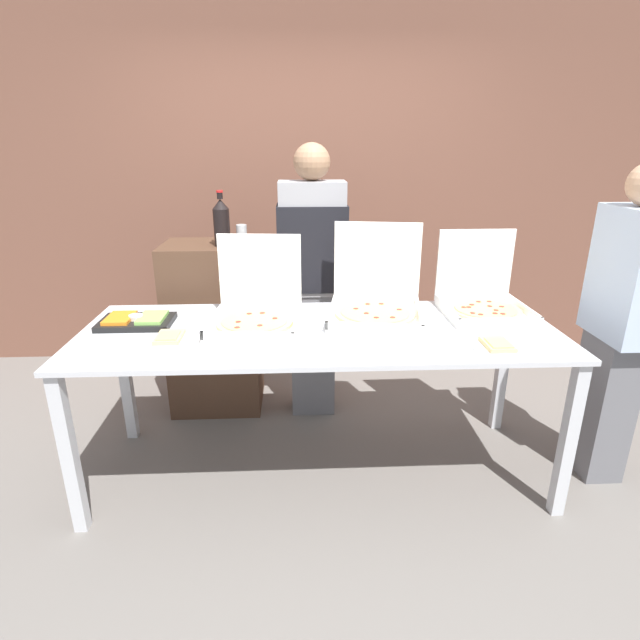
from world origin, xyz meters
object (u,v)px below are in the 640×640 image
(pizza_box_near_left, at_px, (256,310))
(person_server_vest, at_px, (312,270))
(pizza_box_near_right, at_px, (482,299))
(person_guest_cap, at_px, (620,324))
(soda_can_silver, at_px, (242,235))
(pizza_box_far_right, at_px, (375,301))
(veggie_tray, at_px, (136,321))
(paper_plate_front_left, at_px, (497,345))
(soda_bottle, at_px, (222,222))
(paper_plate_front_right, at_px, (169,338))

(pizza_box_near_left, bearing_deg, person_server_vest, 67.76)
(pizza_box_near_right, relative_size, person_guest_cap, 0.27)
(pizza_box_near_left, bearing_deg, soda_can_silver, 105.61)
(pizza_box_far_right, height_order, pizza_box_near_left, pizza_box_far_right)
(pizza_box_near_left, distance_m, person_guest_cap, 1.85)
(person_server_vest, bearing_deg, pizza_box_far_right, 123.51)
(veggie_tray, bearing_deg, paper_plate_front_left, -12.53)
(pizza_box_near_left, distance_m, veggie_tray, 0.62)
(soda_can_silver, distance_m, person_guest_cap, 2.16)
(paper_plate_front_left, bearing_deg, person_server_vest, 130.19)
(pizza_box_near_left, bearing_deg, soda_bottle, 115.78)
(pizza_box_near_left, height_order, paper_plate_front_left, pizza_box_near_left)
(soda_can_silver, bearing_deg, paper_plate_front_left, -39.78)
(pizza_box_far_right, height_order, person_server_vest, person_server_vest)
(paper_plate_front_left, distance_m, paper_plate_front_right, 1.54)
(pizza_box_far_right, xyz_separation_m, pizza_box_near_left, (-0.63, -0.11, -0.01))
(paper_plate_front_right, xyz_separation_m, soda_bottle, (0.16, 0.84, 0.42))
(paper_plate_front_right, height_order, soda_bottle, soda_bottle)
(paper_plate_front_left, height_order, person_guest_cap, person_guest_cap)
(paper_plate_front_right, bearing_deg, soda_bottle, 79.19)
(person_guest_cap, bearing_deg, soda_bottle, 69.40)
(pizza_box_far_right, relative_size, soda_can_silver, 4.60)
(pizza_box_near_right, height_order, person_server_vest, person_server_vest)
(soda_bottle, bearing_deg, veggie_tray, -121.82)
(pizza_box_far_right, height_order, person_guest_cap, person_guest_cap)
(pizza_box_near_left, bearing_deg, paper_plate_front_right, -148.02)
(pizza_box_far_right, xyz_separation_m, paper_plate_front_right, (-1.03, -0.31, -0.07))
(paper_plate_front_left, xyz_separation_m, paper_plate_front_right, (-1.53, 0.16, 0.00))
(paper_plate_front_left, distance_m, veggie_tray, 1.79)
(pizza_box_near_left, xyz_separation_m, soda_bottle, (-0.24, 0.63, 0.35))
(soda_can_silver, height_order, person_guest_cap, person_guest_cap)
(pizza_box_near_right, bearing_deg, paper_plate_front_left, -102.26)
(pizza_box_far_right, relative_size, paper_plate_front_left, 2.40)
(pizza_box_near_left, bearing_deg, pizza_box_near_right, 11.23)
(paper_plate_front_left, bearing_deg, person_guest_cap, 16.83)
(paper_plate_front_left, bearing_deg, pizza_box_far_right, 135.90)
(paper_plate_front_right, distance_m, soda_bottle, 0.95)
(pizza_box_far_right, bearing_deg, soda_can_silver, 152.83)
(soda_can_silver, xyz_separation_m, person_server_vest, (0.44, -0.08, -0.21))
(paper_plate_front_left, relative_size, soda_bottle, 0.71)
(pizza_box_near_left, relative_size, pizza_box_near_right, 1.09)
(pizza_box_far_right, height_order, veggie_tray, pizza_box_far_right)
(veggie_tray, xyz_separation_m, person_guest_cap, (2.46, -0.17, 0.00))
(veggie_tray, bearing_deg, pizza_box_near_right, 3.46)
(paper_plate_front_right, bearing_deg, paper_plate_front_left, -6.14)
(pizza_box_near_right, bearing_deg, pizza_box_far_right, -178.41)
(paper_plate_front_right, relative_size, soda_bottle, 0.66)
(pizza_box_far_right, xyz_separation_m, paper_plate_front_left, (0.49, -0.48, -0.07))
(pizza_box_far_right, bearing_deg, pizza_box_near_right, 11.65)
(pizza_box_near_left, relative_size, soda_can_silver, 3.98)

